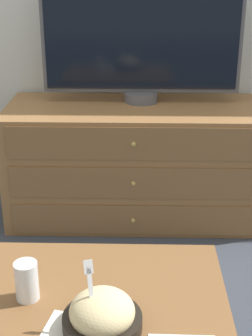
{
  "coord_description": "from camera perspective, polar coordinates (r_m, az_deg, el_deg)",
  "views": [
    {
      "loc": [
        0.02,
        -2.88,
        1.38
      ],
      "look_at": [
        -0.02,
        -1.37,
        0.73
      ],
      "focal_mm": 55.0,
      "sensor_mm": 36.0,
      "label": 1
    }
  ],
  "objects": [
    {
      "name": "takeout_bowl",
      "position": [
        1.4,
        -2.66,
        -16.0
      ],
      "size": [
        0.21,
        0.21,
        0.2
      ],
      "color": "black",
      "rests_on": "coffee_table"
    },
    {
      "name": "tv",
      "position": [
        2.7,
        1.75,
        14.81
      ],
      "size": [
        1.03,
        0.18,
        0.71
      ],
      "color": "#515156",
      "rests_on": "dresser"
    },
    {
      "name": "coffee_table",
      "position": [
        1.57,
        -5.17,
        -16.17
      ],
      "size": [
        0.86,
        0.6,
        0.46
      ],
      "color": "brown",
      "rests_on": "ground_plane"
    },
    {
      "name": "dresser",
      "position": [
        2.79,
        0.96,
        0.66
      ],
      "size": [
        1.34,
        0.56,
        0.62
      ],
      "color": "olive",
      "rests_on": "ground_plane"
    },
    {
      "name": "ground_plane",
      "position": [
        3.19,
        0.9,
        -2.4
      ],
      "size": [
        12.0,
        12.0,
        0.0
      ],
      "primitive_type": "plane",
      "color": "#383D47"
    },
    {
      "name": "drink_cup",
      "position": [
        1.52,
        -10.93,
        -12.41
      ],
      "size": [
        0.07,
        0.07,
        0.12
      ],
      "color": "beige",
      "rests_on": "coffee_table"
    }
  ]
}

